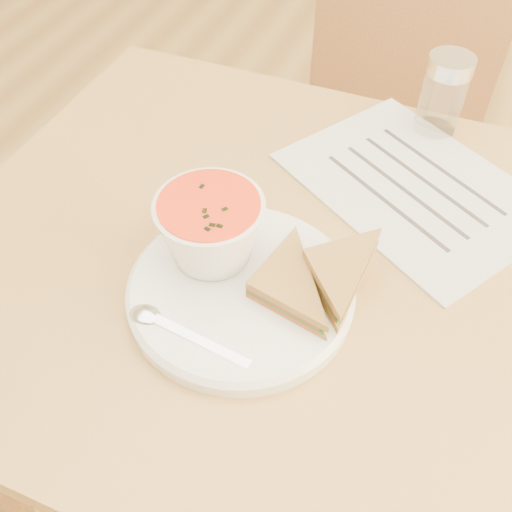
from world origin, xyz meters
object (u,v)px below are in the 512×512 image
at_px(dining_table, 325,416).
at_px(condiment_shaker, 443,95).
at_px(chair_far, 387,194).
at_px(soup_bowl, 211,232).
at_px(plate, 241,291).

bearing_deg(dining_table, condiment_shaker, 83.81).
xyz_separation_m(chair_far, condiment_shaker, (0.06, -0.20, 0.38)).
distance_m(soup_bowl, condiment_shaker, 0.41).
distance_m(dining_table, chair_far, 0.51).
bearing_deg(condiment_shaker, chair_far, 106.70).
bearing_deg(plate, condiment_shaker, 69.93).
bearing_deg(plate, soup_bowl, 148.59).
relative_size(chair_far, soup_bowl, 7.16).
bearing_deg(chair_far, condiment_shaker, 92.92).
height_order(chair_far, soup_bowl, chair_far).
bearing_deg(chair_far, dining_table, 79.23).
bearing_deg(chair_far, soup_bowl, 63.36).
height_order(dining_table, condiment_shaker, condiment_shaker).
distance_m(dining_table, condiment_shaker, 0.53).
distance_m(plate, condiment_shaker, 0.42).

